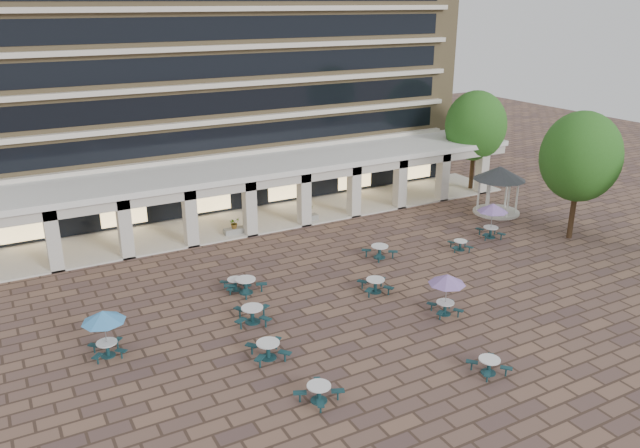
# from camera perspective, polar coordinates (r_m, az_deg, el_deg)

# --- Properties ---
(ground) EXTENTS (120.00, 120.00, 0.00)m
(ground) POSITION_cam_1_polar(r_m,az_deg,el_deg) (34.69, 4.91, -6.78)
(ground) COLOR brown
(ground) RESTS_ON ground
(apartment_building) EXTENTS (40.00, 15.50, 25.20)m
(apartment_building) POSITION_cam_1_polar(r_m,az_deg,el_deg) (54.11, -10.30, 16.46)
(apartment_building) COLOR #967E55
(apartment_building) RESTS_ON ground
(retail_arcade) EXTENTS (42.00, 6.60, 4.40)m
(retail_arcade) POSITION_cam_1_polar(r_m,az_deg,el_deg) (45.81, -5.21, 3.92)
(retail_arcade) COLOR white
(retail_arcade) RESTS_ON ground
(picnic_table_1) EXTENTS (2.04, 2.04, 0.75)m
(picnic_table_1) POSITION_cam_1_polar(r_m,az_deg,el_deg) (26.30, -0.10, -15.07)
(picnic_table_1) COLOR #163C43
(picnic_table_1) RESTS_ON ground
(picnic_table_2) EXTENTS (1.65, 1.65, 0.71)m
(picnic_table_2) POSITION_cam_1_polar(r_m,az_deg,el_deg) (28.97, 15.20, -12.30)
(picnic_table_2) COLOR #163C43
(picnic_table_2) RESTS_ON ground
(picnic_table_4) EXTENTS (1.99, 1.99, 2.30)m
(picnic_table_4) POSITION_cam_1_polar(r_m,az_deg,el_deg) (30.08, -19.19, -8.13)
(picnic_table_4) COLOR #163C43
(picnic_table_4) RESTS_ON ground
(picnic_table_5) EXTENTS (1.94, 1.94, 0.81)m
(picnic_table_5) POSITION_cam_1_polar(r_m,az_deg,el_deg) (29.12, -4.76, -11.29)
(picnic_table_5) COLOR #163C43
(picnic_table_5) RESTS_ON ground
(picnic_table_6) EXTENTS (1.95, 1.95, 2.25)m
(picnic_table_6) POSITION_cam_1_polar(r_m,az_deg,el_deg) (32.75, 11.54, -5.11)
(picnic_table_6) COLOR #163C43
(picnic_table_6) RESTS_ON ground
(picnic_table_7) EXTENTS (1.80, 1.80, 0.66)m
(picnic_table_7) POSITION_cam_1_polar(r_m,az_deg,el_deg) (41.86, 12.70, -1.83)
(picnic_table_7) COLOR #163C43
(picnic_table_7) RESTS_ON ground
(picnic_table_8) EXTENTS (2.27, 2.27, 0.85)m
(picnic_table_8) POSITION_cam_1_polar(r_m,az_deg,el_deg) (32.12, -6.20, -8.12)
(picnic_table_8) COLOR #163C43
(picnic_table_8) RESTS_ON ground
(picnic_table_9) EXTENTS (1.55, 1.55, 0.68)m
(picnic_table_9) POSITION_cam_1_polar(r_m,az_deg,el_deg) (35.68, -7.74, -5.39)
(picnic_table_9) COLOR #163C43
(picnic_table_9) RESTS_ON ground
(picnic_table_10) EXTENTS (2.02, 2.02, 0.78)m
(picnic_table_10) POSITION_cam_1_polar(r_m,az_deg,el_deg) (35.23, 5.08, -5.51)
(picnic_table_10) COLOR #163C43
(picnic_table_10) RESTS_ON ground
(picnic_table_11) EXTENTS (2.12, 2.12, 2.44)m
(picnic_table_11) POSITION_cam_1_polar(r_m,az_deg,el_deg) (44.03, 15.52, 1.34)
(picnic_table_11) COLOR #163C43
(picnic_table_11) RESTS_ON ground
(picnic_table_12) EXTENTS (2.32, 2.32, 0.85)m
(picnic_table_12) POSITION_cam_1_polar(r_m,az_deg,el_deg) (35.22, -6.81, -5.51)
(picnic_table_12) COLOR #163C43
(picnic_table_12) RESTS_ON ground
(picnic_table_13) EXTENTS (2.00, 2.00, 0.81)m
(picnic_table_13) POSITION_cam_1_polar(r_m,az_deg,el_deg) (39.79, 5.48, -2.43)
(picnic_table_13) COLOR #163C43
(picnic_table_13) RESTS_ON ground
(gazebo) EXTENTS (3.93, 3.93, 3.66)m
(gazebo) POSITION_cam_1_polar(r_m,az_deg,el_deg) (49.16, 16.07, 4.03)
(gazebo) COLOR beige
(gazebo) RESTS_ON ground
(tree_east_a) EXTENTS (5.26, 5.26, 8.76)m
(tree_east_a) POSITION_cam_1_polar(r_m,az_deg,el_deg) (44.82, 22.72, 5.69)
(tree_east_a) COLOR #46301C
(tree_east_a) RESTS_ON ground
(tree_east_c) EXTENTS (5.09, 5.09, 8.49)m
(tree_east_c) POSITION_cam_1_polar(r_m,az_deg,el_deg) (54.36, 14.04, 8.70)
(tree_east_c) COLOR #46301C
(tree_east_c) RESTS_ON ground
(planter_left) EXTENTS (1.50, 0.79, 1.28)m
(planter_left) POSITION_cam_1_polar(r_m,az_deg,el_deg) (43.79, -7.83, -0.35)
(planter_left) COLOR #9C9C97
(planter_left) RESTS_ON ground
(planter_right) EXTENTS (1.50, 0.77, 1.35)m
(planter_right) POSITION_cam_1_polar(r_m,az_deg,el_deg) (45.99, -1.11, 0.90)
(planter_right) COLOR #9C9C97
(planter_right) RESTS_ON ground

